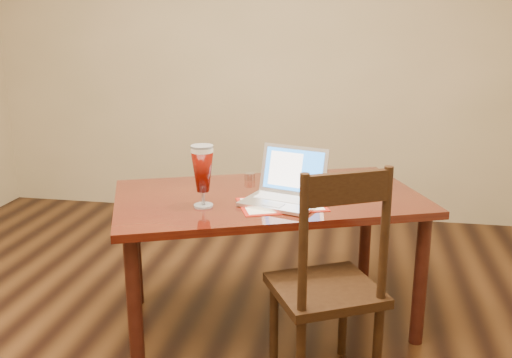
# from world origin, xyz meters

# --- Properties ---
(dining_table) EXTENTS (1.79, 1.40, 1.04)m
(dining_table) POSITION_xyz_m (0.43, 0.63, 0.66)
(dining_table) COLOR #491609
(dining_table) RESTS_ON ground
(dining_chair) EXTENTS (0.59, 0.58, 1.05)m
(dining_chair) POSITION_xyz_m (0.79, 0.13, 0.49)
(dining_chair) COLOR black
(dining_chair) RESTS_ON ground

